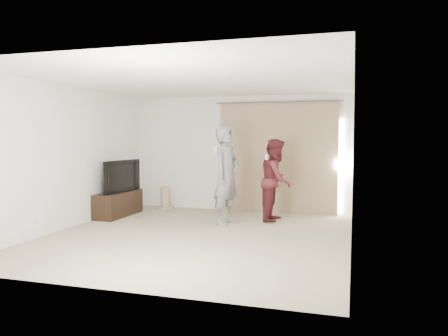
{
  "coord_description": "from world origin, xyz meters",
  "views": [
    {
      "loc": [
        2.51,
        -6.85,
        1.66
      ],
      "look_at": [
        0.11,
        1.2,
        1.07
      ],
      "focal_mm": 35.0,
      "sensor_mm": 36.0,
      "label": 1
    }
  ],
  "objects_px": {
    "tv_console": "(118,204)",
    "person_woman": "(276,180)",
    "tv": "(118,176)",
    "person_man": "(227,176)"
  },
  "relations": [
    {
      "from": "person_woman",
      "to": "tv",
      "type": "bearing_deg",
      "value": -172.71
    },
    {
      "from": "tv_console",
      "to": "person_man",
      "type": "relative_size",
      "value": 0.71
    },
    {
      "from": "tv_console",
      "to": "tv",
      "type": "distance_m",
      "value": 0.59
    },
    {
      "from": "person_woman",
      "to": "tv_console",
      "type": "bearing_deg",
      "value": -172.71
    },
    {
      "from": "tv_console",
      "to": "person_woman",
      "type": "distance_m",
      "value": 3.38
    },
    {
      "from": "tv_console",
      "to": "person_woman",
      "type": "bearing_deg",
      "value": 7.29
    },
    {
      "from": "tv_console",
      "to": "tv",
      "type": "bearing_deg",
      "value": 0.0
    },
    {
      "from": "tv",
      "to": "person_man",
      "type": "distance_m",
      "value": 2.48
    },
    {
      "from": "tv",
      "to": "person_man",
      "type": "bearing_deg",
      "value": -88.33
    },
    {
      "from": "tv",
      "to": "person_woman",
      "type": "distance_m",
      "value": 3.33
    }
  ]
}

